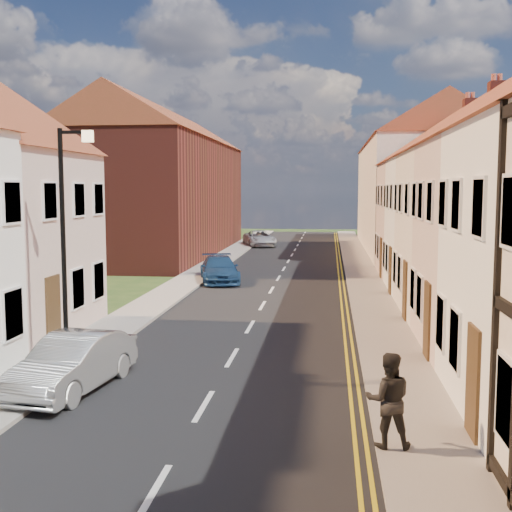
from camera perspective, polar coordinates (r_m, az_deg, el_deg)
name	(u,v)px	position (r m, az deg, el deg)	size (l,w,h in m)	color
road	(262,306)	(25.68, 0.57, -4.45)	(7.00, 90.00, 0.02)	black
pavement_left	(155,302)	(26.49, -8.96, -4.09)	(1.80, 90.00, 0.12)	#9A948C
pavement_right	(374,307)	(25.60, 10.44, -4.47)	(1.80, 90.00, 0.12)	#9A948C
cottage_r_white_far	(482,193)	(30.16, 19.42, 5.30)	(8.30, 5.20, 9.00)	white
cottage_r_cream_far	(458,193)	(35.45, 17.49, 5.40)	(8.30, 6.00, 9.00)	beige
block_right_far	(418,181)	(50.57, 14.24, 6.50)	(8.30, 24.20, 10.50)	white
block_left_far	(163,180)	(46.68, -8.30, 6.68)	(8.30, 24.20, 10.50)	maroon
lamppost	(66,234)	(16.48, -16.50, 1.86)	(0.88, 0.15, 6.00)	black
car_mid	(73,363)	(15.56, -15.93, -9.14)	(1.39, 3.98, 1.31)	#919497
car_far	(219,269)	(32.20, -3.27, -1.19)	(1.81, 4.45, 1.29)	navy
car_distant	(259,238)	(52.36, 0.31, 1.57)	(2.14, 4.63, 1.29)	silver
pedestrian_right_b	(388,400)	(11.75, 11.68, -12.41)	(0.82, 0.64, 1.69)	black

